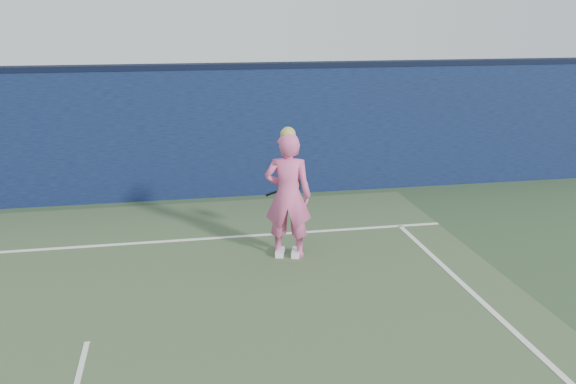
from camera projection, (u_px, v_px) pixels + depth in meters
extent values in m
cube|color=black|center=(117.00, 137.00, 11.61)|extent=(24.00, 0.40, 2.50)
cube|color=black|center=(112.00, 68.00, 11.24)|extent=(24.00, 0.42, 0.10)
imported|color=#E25895|center=(288.00, 196.00, 8.94)|extent=(0.79, 0.62, 1.89)
sphere|color=tan|center=(288.00, 134.00, 8.68)|extent=(0.22, 0.22, 0.22)
cube|color=white|center=(296.00, 253.00, 9.18)|extent=(0.19, 0.30, 0.10)
cube|color=white|center=(280.00, 252.00, 9.21)|extent=(0.19, 0.30, 0.10)
torus|color=black|center=(292.00, 186.00, 9.43)|extent=(0.30, 0.17, 0.31)
torus|color=gold|center=(292.00, 186.00, 9.43)|extent=(0.25, 0.13, 0.25)
cylinder|color=beige|center=(292.00, 186.00, 9.43)|extent=(0.24, 0.13, 0.25)
cylinder|color=black|center=(278.00, 191.00, 9.39)|extent=(0.28, 0.10, 0.10)
cylinder|color=black|center=(270.00, 194.00, 9.37)|extent=(0.13, 0.07, 0.07)
cube|color=white|center=(111.00, 245.00, 9.60)|extent=(11.00, 0.08, 0.01)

